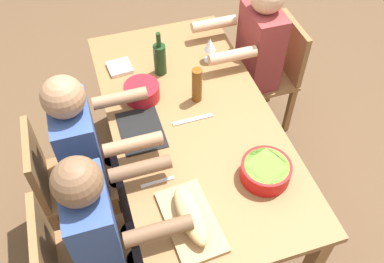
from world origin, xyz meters
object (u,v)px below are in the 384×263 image
at_px(chair_far_center, 63,179).
at_px(serving_bowl_greens, 142,91).
at_px(serving_bowl_salad, 266,170).
at_px(wine_bottle, 160,58).
at_px(chair_far_left, 74,259).
at_px(cutting_board, 191,221).
at_px(bread_loaf, 191,215).
at_px(chair_near_right, 274,70).
at_px(dining_table, 192,128).
at_px(beer_bottle, 197,85).
at_px(wine_glass, 210,46).
at_px(diner_far_center, 88,148).
at_px(diner_near_right, 254,51).
at_px(napkin_stack, 120,67).
at_px(diner_far_left, 104,228).

relative_size(chair_far_center, serving_bowl_greens, 4.17).
xyz_separation_m(serving_bowl_salad, wine_bottle, (0.91, 0.29, 0.05)).
relative_size(chair_far_left, cutting_board, 2.12).
xyz_separation_m(serving_bowl_greens, bread_loaf, (-0.86, -0.02, 0.01)).
relative_size(chair_near_right, serving_bowl_salad, 3.43).
bearing_deg(dining_table, chair_far_center, 90.00).
relative_size(beer_bottle, wine_glass, 1.33).
bearing_deg(serving_bowl_greens, wine_glass, -67.20).
height_order(serving_bowl_salad, serving_bowl_greens, serving_bowl_greens).
bearing_deg(diner_far_center, chair_far_left, 159.71).
xyz_separation_m(serving_bowl_salad, bread_loaf, (-0.13, 0.43, 0.01)).
distance_m(bread_loaf, beer_bottle, 0.80).
bearing_deg(diner_near_right, cutting_board, 144.62).
height_order(chair_near_right, diner_near_right, diner_near_right).
height_order(diner_near_right, napkin_stack, diner_near_right).
bearing_deg(wine_bottle, chair_far_center, 121.35).
height_order(diner_far_left, chair_near_right, diner_far_left).
bearing_deg(napkin_stack, diner_far_center, 151.88).
bearing_deg(chair_near_right, chair_far_center, 107.82).
bearing_deg(serving_bowl_salad, chair_near_right, -29.19).
height_order(chair_far_left, bread_loaf, same).
xyz_separation_m(chair_near_right, cutting_board, (-1.11, 0.97, 0.27)).
height_order(bread_loaf, beer_bottle, beer_bottle).
relative_size(chair_far_left, serving_bowl_salad, 3.43).
bearing_deg(napkin_stack, dining_table, -150.58).
relative_size(diner_near_right, serving_bowl_greens, 5.89).
height_order(chair_far_center, chair_near_right, same).
distance_m(cutting_board, bread_loaf, 0.06).
xyz_separation_m(diner_near_right, napkin_stack, (0.04, 0.89, 0.05)).
distance_m(serving_bowl_greens, bread_loaf, 0.86).
bearing_deg(diner_near_right, diner_far_center, 112.86).
bearing_deg(diner_near_right, chair_near_right, -90.00).
relative_size(serving_bowl_greens, napkin_stack, 1.45).
distance_m(chair_near_right, serving_bowl_greens, 1.07).
relative_size(dining_table, diner_far_left, 1.51).
height_order(serving_bowl_salad, wine_bottle, wine_bottle).
height_order(chair_far_center, diner_far_center, diner_far_center).
height_order(chair_far_center, cutting_board, chair_far_center).
relative_size(chair_near_right, cutting_board, 2.12).
relative_size(chair_far_left, diner_far_center, 0.71).
height_order(diner_far_left, bread_loaf, diner_far_left).
bearing_deg(diner_far_left, bread_loaf, -106.82).
relative_size(bread_loaf, beer_bottle, 1.45).
xyz_separation_m(chair_far_left, serving_bowl_greens, (0.74, -0.55, 0.31)).
height_order(chair_far_center, serving_bowl_greens, chair_far_center).
bearing_deg(serving_bowl_salad, dining_table, 25.04).
bearing_deg(napkin_stack, beer_bottle, -136.62).
height_order(wine_bottle, wine_glass, wine_bottle).
bearing_deg(beer_bottle, chair_near_right, -62.91).
relative_size(chair_far_center, diner_far_center, 0.71).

